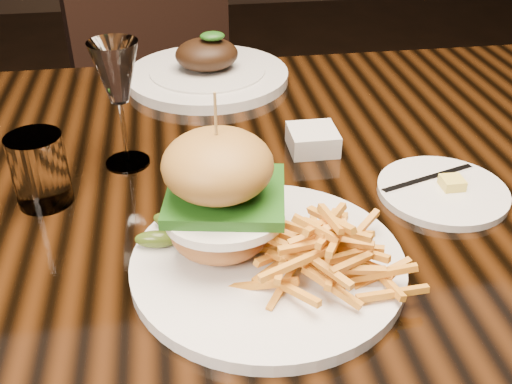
{
  "coord_description": "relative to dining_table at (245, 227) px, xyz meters",
  "views": [
    {
      "loc": [
        -0.09,
        -0.67,
        1.17
      ],
      "look_at": [
        -0.0,
        -0.12,
        0.81
      ],
      "focal_mm": 42.0,
      "sensor_mm": 36.0,
      "label": 1
    }
  ],
  "objects": [
    {
      "name": "wine_glass",
      "position": [
        -0.15,
        0.07,
        0.2
      ],
      "size": [
        0.06,
        0.06,
        0.17
      ],
      "color": "white",
      "rests_on": "dining_table"
    },
    {
      "name": "ramekin",
      "position": [
        0.11,
        0.07,
        0.09
      ],
      "size": [
        0.07,
        0.07,
        0.03
      ],
      "primitive_type": "cube",
      "rotation": [
        0.0,
        0.0,
        -0.02
      ],
      "color": "silver",
      "rests_on": "dining_table"
    },
    {
      "name": "side_saucer",
      "position": [
        0.25,
        -0.07,
        0.08
      ],
      "size": [
        0.17,
        0.17,
        0.02
      ],
      "rotation": [
        0.0,
        0.0,
        -0.21
      ],
      "color": "silver",
      "rests_on": "dining_table"
    },
    {
      "name": "dining_table",
      "position": [
        0.0,
        0.0,
        0.0
      ],
      "size": [
        1.6,
        0.9,
        0.75
      ],
      "color": "black",
      "rests_on": "ground"
    },
    {
      "name": "chair_far",
      "position": [
        -0.09,
        0.88,
        -0.13
      ],
      "size": [
        0.6,
        0.6,
        0.95
      ],
      "rotation": [
        0.0,
        0.0,
        0.37
      ],
      "color": "black",
      "rests_on": "ground"
    },
    {
      "name": "burger_plate",
      "position": [
        -0.0,
        -0.18,
        0.13
      ],
      "size": [
        0.29,
        0.29,
        0.2
      ],
      "rotation": [
        0.0,
        0.0,
        -0.39
      ],
      "color": "silver",
      "rests_on": "dining_table"
    },
    {
      "name": "far_dish",
      "position": [
        -0.02,
        0.35,
        0.09
      ],
      "size": [
        0.29,
        0.29,
        0.09
      ],
      "rotation": [
        0.0,
        0.0,
        -0.42
      ],
      "color": "silver",
      "rests_on": "dining_table"
    },
    {
      "name": "water_tumbler",
      "position": [
        -0.25,
        -0.01,
        0.12
      ],
      "size": [
        0.07,
        0.07,
        0.09
      ],
      "primitive_type": "cylinder",
      "color": "white",
      "rests_on": "dining_table"
    }
  ]
}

